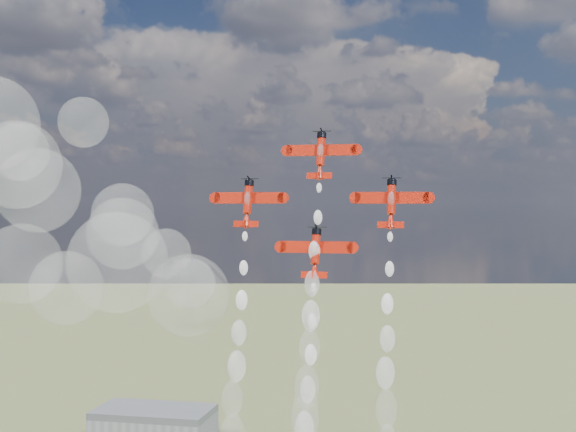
# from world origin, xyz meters

# --- Properties ---
(hangar) EXTENTS (50.00, 28.00, 13.00)m
(hangar) POSITION_xyz_m (-120.00, 180.00, 6.50)
(hangar) COLOR gray
(hangar) RESTS_ON ground
(plane_lead) EXTENTS (14.00, 5.68, 9.75)m
(plane_lead) POSITION_xyz_m (-17.03, 9.55, 112.28)
(plane_lead) COLOR red
(plane_lead) RESTS_ON ground
(plane_left) EXTENTS (14.00, 5.68, 9.75)m
(plane_left) POSITION_xyz_m (-31.14, 6.68, 102.83)
(plane_left) COLOR red
(plane_left) RESTS_ON ground
(plane_right) EXTENTS (14.00, 5.68, 9.75)m
(plane_right) POSITION_xyz_m (-2.93, 6.68, 102.83)
(plane_right) COLOR red
(plane_right) RESTS_ON ground
(plane_slot) EXTENTS (14.00, 5.68, 9.75)m
(plane_slot) POSITION_xyz_m (-17.03, 3.82, 93.38)
(plane_slot) COLOR red
(plane_slot) RESTS_ON ground
(smoke_trail_lead) EXTENTS (5.10, 15.60, 44.72)m
(smoke_trail_lead) POSITION_xyz_m (-17.29, -2.67, 72.06)
(smoke_trail_lead) COLOR white
(smoke_trail_lead) RESTS_ON plane_lead
(smoke_trail_left) EXTENTS (5.27, 15.88, 44.86)m
(smoke_trail_left) POSITION_xyz_m (-30.95, -5.41, 62.68)
(smoke_trail_left) COLOR white
(smoke_trail_left) RESTS_ON plane_left
(smoke_trail_right) EXTENTS (5.10, 16.06, 45.17)m
(smoke_trail_right) POSITION_xyz_m (-2.70, -5.61, 62.46)
(smoke_trail_right) COLOR white
(smoke_trail_right) RESTS_ON plane_right
(drifted_smoke_cloud) EXTENTS (67.65, 40.31, 58.57)m
(drifted_smoke_cloud) POSITION_xyz_m (-79.46, 25.00, 99.40)
(drifted_smoke_cloud) COLOR white
(drifted_smoke_cloud) RESTS_ON ground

